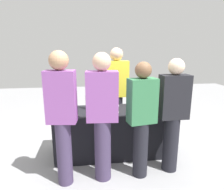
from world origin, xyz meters
TOP-DOWN VIEW (x-y plane):
  - ground_plane at (0.00, 0.00)m, footprint 12.00×12.00m
  - tasting_table at (0.00, 0.00)m, footprint 1.83×0.66m
  - wine_bottle_0 at (-0.75, 0.14)m, footprint 0.07×0.07m
  - wine_bottle_1 at (-0.60, 0.10)m, footprint 0.07×0.07m
  - wine_bottle_2 at (-0.39, 0.11)m, footprint 0.07×0.07m
  - wine_bottle_3 at (-0.00, 0.17)m, footprint 0.07×0.07m
  - wine_glass_0 at (-0.15, -0.10)m, footprint 0.06×0.06m
  - wine_glass_1 at (0.06, -0.13)m, footprint 0.07×0.07m
  - wine_glass_2 at (0.64, -0.06)m, footprint 0.07×0.07m
  - server_pouring at (0.15, 0.53)m, footprint 0.44×0.25m
  - guest_0 at (-0.71, -0.68)m, footprint 0.38×0.24m
  - guest_1 at (-0.21, -0.65)m, footprint 0.41×0.25m
  - guest_2 at (0.31, -0.65)m, footprint 0.40×0.26m
  - guest_3 at (0.77, -0.57)m, footprint 0.39×0.22m
  - menu_board at (0.66, 0.79)m, footprint 0.50×0.06m

SIDE VIEW (x-z plane):
  - ground_plane at x=0.00m, z-range 0.00..0.00m
  - tasting_table at x=0.00m, z-range 0.00..0.76m
  - menu_board at x=0.66m, z-range 0.00..0.76m
  - wine_glass_0 at x=-0.15m, z-range 0.79..0.92m
  - wine_glass_1 at x=0.06m, z-range 0.79..0.93m
  - wine_glass_2 at x=0.64m, z-range 0.79..0.93m
  - guest_2 at x=0.31m, z-range 0.07..1.65m
  - wine_bottle_1 at x=-0.60m, z-range 0.72..1.02m
  - wine_bottle_0 at x=-0.75m, z-range 0.72..1.03m
  - guest_3 at x=0.77m, z-range 0.07..1.68m
  - wine_bottle_3 at x=0.00m, z-range 0.72..1.04m
  - wine_bottle_2 at x=-0.39m, z-range 0.72..1.05m
  - guest_1 at x=-0.21m, z-range 0.08..1.77m
  - server_pouring at x=0.15m, z-range 0.07..1.82m
  - guest_0 at x=-0.71m, z-range 0.10..1.82m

